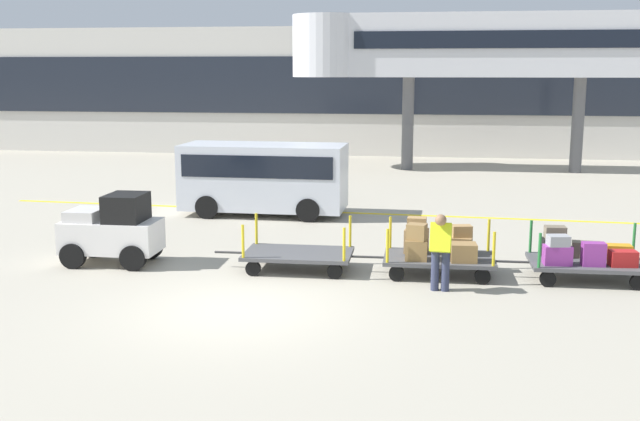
% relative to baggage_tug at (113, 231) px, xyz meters
% --- Properties ---
extents(ground_plane, '(120.00, 120.00, 0.00)m').
position_rel_baggage_tug_xyz_m(ground_plane, '(3.56, -2.77, -0.75)').
color(ground_plane, '#A8A08E').
extents(apron_lead_line, '(20.30, 1.29, 0.01)m').
position_rel_baggage_tug_xyz_m(apron_lead_line, '(3.69, 6.83, -0.75)').
color(apron_lead_line, yellow).
rests_on(apron_lead_line, ground_plane).
extents(terminal_building, '(54.88, 2.51, 6.35)m').
position_rel_baggage_tug_xyz_m(terminal_building, '(3.56, 23.20, 2.43)').
color(terminal_building, beige).
rests_on(terminal_building, ground_plane).
extents(jet_bridge, '(14.88, 3.00, 6.54)m').
position_rel_baggage_tug_xyz_m(jet_bridge, '(7.82, 17.22, 4.43)').
color(jet_bridge, silver).
rests_on(jet_bridge, ground_plane).
extents(baggage_tug, '(2.11, 1.24, 1.58)m').
position_rel_baggage_tug_xyz_m(baggage_tug, '(0.00, 0.00, 0.00)').
color(baggage_tug, white).
rests_on(baggage_tug, ground_plane).
extents(baggage_cart_lead, '(3.01, 1.42, 1.10)m').
position_rel_baggage_tug_xyz_m(baggage_cart_lead, '(4.16, 0.04, -0.41)').
color(baggage_cart_lead, '#4C4C4F').
rests_on(baggage_cart_lead, ground_plane).
extents(baggage_cart_middle, '(3.01, 1.42, 1.17)m').
position_rel_baggage_tug_xyz_m(baggage_cart_middle, '(7.13, 0.07, -0.20)').
color(baggage_cart_middle, '#4C4C4F').
rests_on(baggage_cart_middle, ground_plane).
extents(baggage_cart_tail, '(3.01, 1.42, 1.10)m').
position_rel_baggage_tug_xyz_m(baggage_cart_tail, '(10.09, 0.08, -0.24)').
color(baggage_cart_tail, '#4C4C4F').
rests_on(baggage_cart_tail, ground_plane).
extents(baggage_handler, '(0.44, 0.46, 1.56)m').
position_rel_baggage_tug_xyz_m(baggage_handler, '(7.17, -1.16, 0.11)').
color(baggage_handler, '#2D334C').
rests_on(baggage_handler, ground_plane).
extents(shuttle_van, '(4.84, 2.05, 2.10)m').
position_rel_baggage_tug_xyz_m(shuttle_van, '(2.07, 6.17, 0.48)').
color(shuttle_van, silver).
rests_on(shuttle_van, ground_plane).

